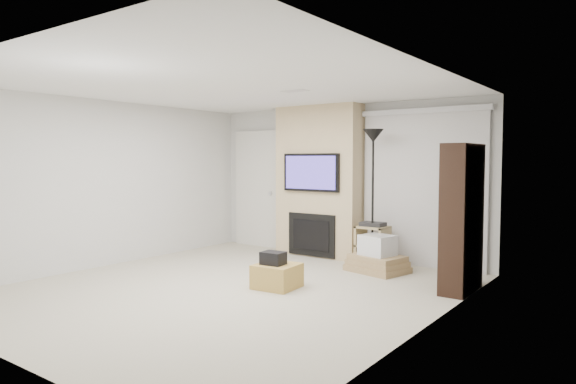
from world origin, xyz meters
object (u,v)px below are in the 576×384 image
Objects in this scene: ottoman at (277,276)px; box_stack at (377,258)px; floor_lamp at (373,159)px; bookshelf at (462,218)px; av_stand at (373,243)px.

box_stack reaches higher than ottoman.
box_stack is (0.23, -0.29, -1.42)m from floor_lamp.
ottoman is 0.28× the size of bookshelf.
floor_lamp is at bearing 128.64° from box_stack.
ottoman is 0.76× the size of av_stand.
av_stand is at bearing 80.32° from ottoman.
bookshelf is at bearing 31.83° from ottoman.
ottoman is at bearing -148.17° from bookshelf.
floor_lamp is 2.26× the size of box_stack.
bookshelf is at bearing -23.73° from floor_lamp.
ottoman is at bearing -110.97° from box_stack.
ottoman is at bearing -99.68° from av_stand.
floor_lamp is at bearing -66.71° from av_stand.
av_stand is (0.34, 1.96, 0.20)m from ottoman.
floor_lamp is (0.38, 1.87, 1.47)m from ottoman.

